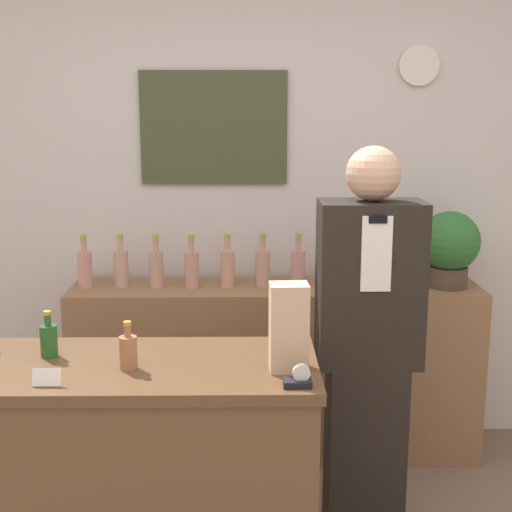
{
  "coord_description": "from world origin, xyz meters",
  "views": [
    {
      "loc": [
        -0.01,
        -1.79,
        1.8
      ],
      "look_at": [
        0.03,
        1.13,
        1.19
      ],
      "focal_mm": 50.0,
      "sensor_mm": 36.0,
      "label": 1
    }
  ],
  "objects": [
    {
      "name": "back_wall",
      "position": [
        -0.0,
        2.0,
        1.36
      ],
      "size": [
        5.2,
        0.09,
        2.7
      ],
      "color": "silver",
      "rests_on": "ground_plane"
    },
    {
      "name": "back_shelf",
      "position": [
        0.13,
        1.73,
        0.45
      ],
      "size": [
        2.09,
        0.42,
        0.9
      ],
      "color": "#8E6642",
      "rests_on": "ground_plane"
    },
    {
      "name": "display_counter",
      "position": [
        -0.43,
        0.53,
        0.47
      ],
      "size": [
        1.33,
        0.56,
        0.94
      ],
      "color": "brown",
      "rests_on": "ground_plane"
    },
    {
      "name": "shopkeeper",
      "position": [
        0.48,
        1.0,
        0.83
      ],
      "size": [
        0.42,
        0.26,
        1.66
      ],
      "color": "black",
      "rests_on": "ground_plane"
    },
    {
      "name": "potted_plant",
      "position": [
        1.01,
        1.71,
        1.12
      ],
      "size": [
        0.31,
        0.31,
        0.39
      ],
      "color": "#4C3D2D",
      "rests_on": "back_shelf"
    },
    {
      "name": "paper_bag",
      "position": [
        0.13,
        0.47,
        1.09
      ],
      "size": [
        0.13,
        0.1,
        0.3
      ],
      "color": "tan",
      "rests_on": "display_counter"
    },
    {
      "name": "tape_dispenser",
      "position": [
        0.15,
        0.32,
        0.96
      ],
      "size": [
        0.09,
        0.06,
        0.07
      ],
      "color": "black",
      "rests_on": "display_counter"
    },
    {
      "name": "price_card_right",
      "position": [
        -0.64,
        0.33,
        0.97
      ],
      "size": [
        0.09,
        0.02,
        0.06
      ],
      "color": "white",
      "rests_on": "display_counter"
    },
    {
      "name": "counter_bottle_1",
      "position": [
        -0.71,
        0.61,
        1.0
      ],
      "size": [
        0.06,
        0.06,
        0.17
      ],
      "color": "#245922",
      "rests_on": "display_counter"
    },
    {
      "name": "counter_bottle_2",
      "position": [
        -0.41,
        0.48,
        1.0
      ],
      "size": [
        0.06,
        0.06,
        0.17
      ],
      "color": "#A0663F",
      "rests_on": "display_counter"
    },
    {
      "name": "shelf_bottle_0",
      "position": [
        -0.83,
        1.72,
        1.01
      ],
      "size": [
        0.07,
        0.07,
        0.27
      ],
      "color": "tan",
      "rests_on": "back_shelf"
    },
    {
      "name": "shelf_bottle_1",
      "position": [
        -0.65,
        1.74,
        1.01
      ],
      "size": [
        0.07,
        0.07,
        0.27
      ],
      "color": "tan",
      "rests_on": "back_shelf"
    },
    {
      "name": "shelf_bottle_2",
      "position": [
        -0.47,
        1.72,
        1.01
      ],
      "size": [
        0.07,
        0.07,
        0.27
      ],
      "color": "tan",
      "rests_on": "back_shelf"
    },
    {
      "name": "shelf_bottle_3",
      "position": [
        -0.29,
        1.72,
        1.01
      ],
      "size": [
        0.07,
        0.07,
        0.27
      ],
      "color": "tan",
      "rests_on": "back_shelf"
    },
    {
      "name": "shelf_bottle_4",
      "position": [
        -0.11,
        1.74,
        1.01
      ],
      "size": [
        0.07,
        0.07,
        0.27
      ],
      "color": "tan",
      "rests_on": "back_shelf"
    },
    {
      "name": "shelf_bottle_5",
      "position": [
        0.07,
        1.75,
        1.01
      ],
      "size": [
        0.07,
        0.07,
        0.27
      ],
      "color": "tan",
      "rests_on": "back_shelf"
    },
    {
      "name": "shelf_bottle_6",
      "position": [
        0.25,
        1.75,
        1.01
      ],
      "size": [
        0.07,
        0.07,
        0.27
      ],
      "color": "tan",
      "rests_on": "back_shelf"
    },
    {
      "name": "shelf_bottle_7",
      "position": [
        0.43,
        1.74,
        1.01
      ],
      "size": [
        0.07,
        0.07,
        0.27
      ],
      "color": "tan",
      "rests_on": "back_shelf"
    },
    {
      "name": "shelf_bottle_8",
      "position": [
        0.61,
        1.73,
        1.01
      ],
      "size": [
        0.07,
        0.07,
        0.27
      ],
      "color": "tan",
      "rests_on": "back_shelf"
    },
    {
      "name": "shelf_bottle_9",
      "position": [
        0.79,
        1.73,
        1.01
      ],
      "size": [
        0.07,
        0.07,
        0.27
      ],
      "color": "tan",
      "rests_on": "back_shelf"
    }
  ]
}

